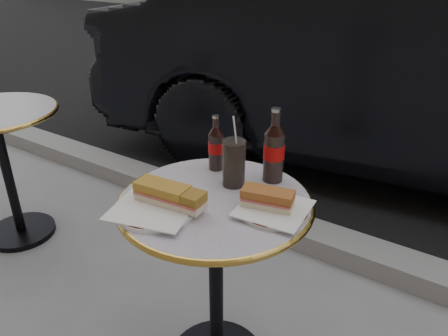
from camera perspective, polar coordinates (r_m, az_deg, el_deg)
The scene contains 13 objects.
asphalt_road at distance 6.18m, azimuth 26.66°, elevation 10.38°, with size 40.00×8.00×0.00m, color black.
curb at distance 2.42m, azimuth 11.27°, elevation -8.82°, with size 40.00×0.20×0.12m, color gray.
bistro_table at distance 1.59m, azimuth -1.03°, elevation -15.45°, with size 0.62×0.62×0.73m, color #BAB2C4, non-canonical shape.
bistro_table_second at distance 2.57m, azimuth -26.37°, elevation -0.95°, with size 0.62×0.62×0.73m, color #BAB2C4, non-canonical shape.
plate_left at distance 1.33m, azimuth -8.98°, elevation -5.25°, with size 0.25×0.25×0.01m, color white.
plate_right at distance 1.32m, azimuth 6.49°, elevation -5.52°, with size 0.21×0.21×0.01m, color silver.
sandwich_left_a at distance 1.33m, azimuth -8.04°, elevation -3.31°, with size 0.17×0.08×0.06m, color #AF7E2C.
sandwich_left_b at distance 1.30m, azimuth -5.85°, elevation -4.00°, with size 0.16×0.07×0.05m, color olive.
sandwich_right at distance 1.31m, azimuth 5.70°, elevation -4.07°, with size 0.15×0.07×0.05m, color #A05928.
cola_bottle_left at distance 1.52m, azimuth -1.05°, elevation 3.35°, with size 0.06×0.06×0.20m, color black, non-canonical shape.
cola_bottle_right at distance 1.44m, azimuth 6.59°, elevation 2.98°, with size 0.07×0.07×0.26m, color black, non-canonical shape.
cola_glass at distance 1.42m, azimuth 1.29°, elevation 0.66°, with size 0.08×0.08×0.16m, color black.
parked_car at distance 3.28m, azimuth 25.27°, elevation 11.96°, with size 4.52×1.57×1.49m, color black.
Camera 1 is at (0.68, -0.97, 1.43)m, focal length 35.00 mm.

